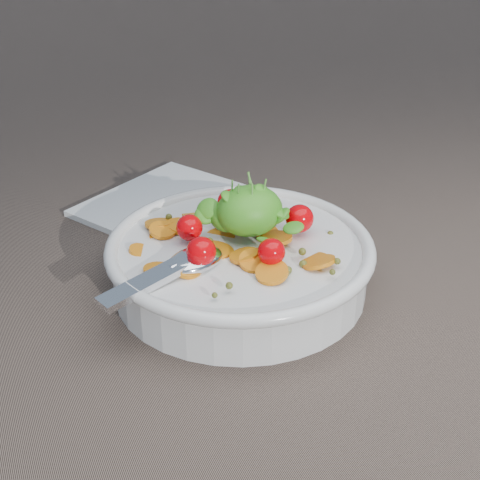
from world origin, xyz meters
name	(u,v)px	position (x,y,z in m)	size (l,w,h in m)	color
ground	(264,296)	(0.00, 0.00, 0.00)	(6.00, 6.00, 0.00)	#6D5B4E
bowl	(240,260)	(-0.01, 0.02, 0.03)	(0.26, 0.24, 0.10)	silver
napkin	(170,204)	(-0.02, 0.21, 0.00)	(0.18, 0.16, 0.01)	white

